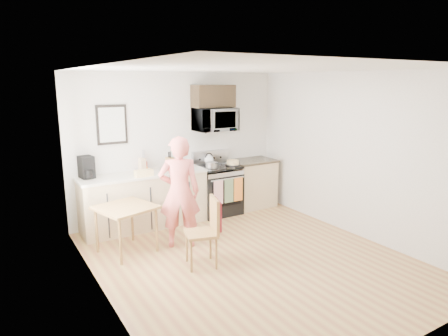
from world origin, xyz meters
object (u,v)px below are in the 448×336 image
microwave (215,120)px  person (179,192)px  range (218,191)px  chair (211,222)px  dining_table (126,212)px  cake (233,163)px

microwave → person: (-1.26, -1.13, -0.92)m
range → microwave: microwave is taller
range → chair: (-1.18, -1.82, 0.17)m
range → chair: range is taller
chair → range: bearing=73.1°
range → microwave: 1.33m
range → dining_table: bearing=-157.6°
person → cake: bearing=-125.7°
range → chair: size_ratio=1.23×
microwave → cake: microwave is taller
range → dining_table: range is taller
person → chair: bearing=119.5°
person → dining_table: person is taller
range → person: bearing=-140.8°
microwave → cake: (0.25, -0.24, -0.79)m
cake → person: bearing=-149.3°
range → microwave: size_ratio=1.53×
microwave → dining_table: bearing=-155.1°
dining_table → cake: cake is taller
microwave → chair: size_ratio=0.81×
dining_table → chair: chair is taller
chair → cake: bearing=65.9°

